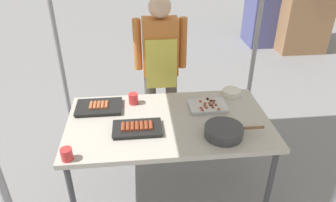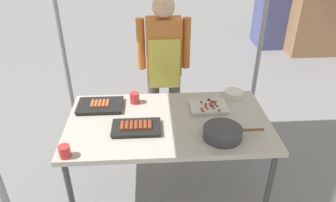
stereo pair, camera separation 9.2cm
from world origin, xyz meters
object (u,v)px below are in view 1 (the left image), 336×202
object	(u,v)px
cooking_wok	(224,131)
vendor_woman	(160,61)
stall_table	(169,126)
tray_grilled_sausages	(137,128)
tray_pork_links	(99,107)
condiment_bowl	(232,92)
tray_meat_skewers	(208,106)
drink_cup_near_edge	(133,99)
drink_cup_by_wok	(67,154)

from	to	relation	value
cooking_wok	vendor_woman	bearing A→B (deg)	109.40
stall_table	cooking_wok	size ratio (longest dim) A/B	3.60
stall_table	tray_grilled_sausages	distance (m)	0.28
tray_pork_links	cooking_wok	distance (m)	1.06
cooking_wok	condiment_bowl	xyz separation A→B (m)	(0.23, 0.60, -0.02)
tray_meat_skewers	vendor_woman	size ratio (longest dim) A/B	0.20
cooking_wok	vendor_woman	world-z (taller)	vendor_woman
tray_pork_links	cooking_wok	size ratio (longest dim) A/B	0.85
tray_meat_skewers	drink_cup_near_edge	size ratio (longest dim) A/B	3.32
tray_grilled_sausages	drink_cup_near_edge	size ratio (longest dim) A/B	3.93
tray_meat_skewers	condiment_bowl	world-z (taller)	condiment_bowl
cooking_wok	vendor_woman	size ratio (longest dim) A/B	0.29
tray_pork_links	cooking_wok	bearing A→B (deg)	-26.88
stall_table	drink_cup_by_wok	size ratio (longest dim) A/B	18.58
tray_pork_links	tray_meat_skewers	bearing A→B (deg)	-4.87
drink_cup_by_wok	vendor_woman	xyz separation A→B (m)	(0.72, 1.22, 0.12)
condiment_bowl	drink_cup_near_edge	size ratio (longest dim) A/B	1.76
stall_table	condiment_bowl	distance (m)	0.71
tray_grilled_sausages	drink_cup_by_wok	xyz separation A→B (m)	(-0.47, -0.28, 0.02)
condiment_bowl	drink_cup_near_edge	distance (m)	0.89
tray_pork_links	drink_cup_by_wok	world-z (taller)	drink_cup_by_wok
drink_cup_by_wok	tray_grilled_sausages	bearing A→B (deg)	31.22
cooking_wok	drink_cup_near_edge	distance (m)	0.85
stall_table	drink_cup_by_wok	world-z (taller)	drink_cup_by_wok
tray_meat_skewers	drink_cup_by_wok	xyz separation A→B (m)	(-1.06, -0.55, 0.03)
tray_pork_links	condiment_bowl	size ratio (longest dim) A/B	2.29
tray_grilled_sausages	cooking_wok	bearing A→B (deg)	-11.95
stall_table	tray_meat_skewers	bearing A→B (deg)	24.40
tray_pork_links	drink_cup_by_wok	xyz separation A→B (m)	(-0.15, -0.63, 0.02)
tray_pork_links	condiment_bowl	distance (m)	1.18
tray_meat_skewers	vendor_woman	xyz separation A→B (m)	(-0.34, 0.66, 0.15)
stall_table	vendor_woman	size ratio (longest dim) A/B	1.03
condiment_bowl	drink_cup_by_wok	size ratio (longest dim) A/B	1.92
tray_pork_links	drink_cup_by_wok	bearing A→B (deg)	-103.81
drink_cup_near_edge	tray_grilled_sausages	bearing A→B (deg)	-86.64
tray_pork_links	drink_cup_by_wok	size ratio (longest dim) A/B	4.41
vendor_woman	drink_cup_by_wok	bearing A→B (deg)	59.25
tray_pork_links	stall_table	bearing A→B (deg)	-22.71
cooking_wok	tray_meat_skewers	bearing A→B (deg)	94.71
drink_cup_near_edge	vendor_woman	bearing A→B (deg)	61.99
cooking_wok	drink_cup_near_edge	size ratio (longest dim) A/B	4.73
stall_table	tray_pork_links	xyz separation A→B (m)	(-0.56, 0.24, 0.07)
drink_cup_near_edge	vendor_woman	distance (m)	0.61
vendor_woman	tray_meat_skewers	bearing A→B (deg)	117.24
tray_meat_skewers	tray_pork_links	bearing A→B (deg)	175.13
tray_meat_skewers	drink_cup_by_wok	world-z (taller)	drink_cup_by_wok
tray_grilled_sausages	tray_pork_links	xyz separation A→B (m)	(-0.31, 0.34, -0.00)
tray_meat_skewers	condiment_bowl	size ratio (longest dim) A/B	1.88
stall_table	tray_meat_skewers	distance (m)	0.39
cooking_wok	drink_cup_by_wok	bearing A→B (deg)	-172.23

